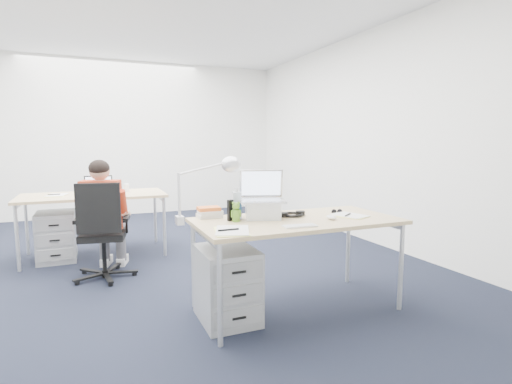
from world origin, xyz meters
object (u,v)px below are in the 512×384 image
silver_laptop (263,195)px  desk_lamp (200,189)px  far_cup (126,188)px  desk_near (297,225)px  seated_person (105,217)px  headphones (292,214)px  water_bottle (237,204)px  computer_mouse (331,217)px  bear_figurine (236,212)px  drawer_pedestal_near (227,284)px  book_stack (209,212)px  wireless_keyboard (300,226)px  cordless_phone (230,210)px  desk_far (94,198)px  drawer_pedestal_far (56,236)px  can_koozie (275,212)px  dark_laptop (98,185)px  sunglasses (337,212)px  office_chair (104,251)px

silver_laptop → desk_lamp: (-0.51, 0.01, 0.07)m
far_cup → desk_lamp: bearing=-81.3°
desk_near → seated_person: seated_person is taller
headphones → water_bottle: water_bottle is taller
headphones → seated_person: bearing=131.6°
silver_laptop → computer_mouse: (0.47, -0.26, -0.17)m
computer_mouse → bear_figurine: bear_figurine is taller
drawer_pedestal_near → book_stack: size_ratio=2.92×
drawer_pedestal_near → wireless_keyboard: (0.47, -0.27, 0.46)m
cordless_phone → desk_lamp: size_ratio=0.32×
desk_far → book_stack: bearing=-66.3°
desk_lamp → drawer_pedestal_far: bearing=125.9°
desk_far → bear_figurine: bearing=-65.6°
can_koozie → water_bottle: size_ratio=0.43×
desk_near → dark_laptop: dark_laptop is taller
headphones → far_cup: bearing=112.5°
can_koozie → cordless_phone: bearing=172.6°
far_cup → water_bottle: bearing=-73.6°
desk_near → drawer_pedestal_near: 0.71m
computer_mouse → headphones: bearing=123.5°
bear_figurine → far_cup: bearing=103.4°
wireless_keyboard → can_koozie: size_ratio=2.32×
computer_mouse → sunglasses: 0.32m
dark_laptop → wireless_keyboard: bearing=-59.5°
drawer_pedestal_far → headphones: size_ratio=2.31×
drawer_pedestal_near → dark_laptop: bearing=110.4°
desk_lamp → dark_laptop: desk_lamp is taller
seated_person → headphones: seated_person is taller
book_stack → dark_laptop: 2.04m
sunglasses → cordless_phone: bearing=-171.9°
drawer_pedestal_far → book_stack: book_stack is taller
sunglasses → drawer_pedestal_far: bearing=147.1°
far_cup → drawer_pedestal_near: bearing=-78.1°
desk_near → seated_person: size_ratio=1.38×
silver_laptop → headphones: silver_laptop is taller
desk_near → water_bottle: water_bottle is taller
computer_mouse → sunglasses: (0.21, 0.24, -0.01)m
can_koozie → dark_laptop: size_ratio=0.34×
drawer_pedestal_near → drawer_pedestal_far: bearing=120.1°
drawer_pedestal_far → water_bottle: (1.44, -2.05, 0.58)m
sunglasses → desk_lamp: (-1.19, 0.04, 0.25)m
seated_person → computer_mouse: bearing=-29.1°
desk_lamp → far_cup: (-0.34, 2.23, -0.21)m
drawer_pedestal_far → sunglasses: bearing=-42.4°
desk_far → bear_figurine: 2.39m
desk_near → office_chair: 1.99m
bear_figurine → desk_lamp: (-0.26, 0.06, 0.18)m
computer_mouse → far_cup: bearing=110.7°
cordless_phone → computer_mouse: bearing=-41.3°
drawer_pedestal_near → silver_laptop: 0.74m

